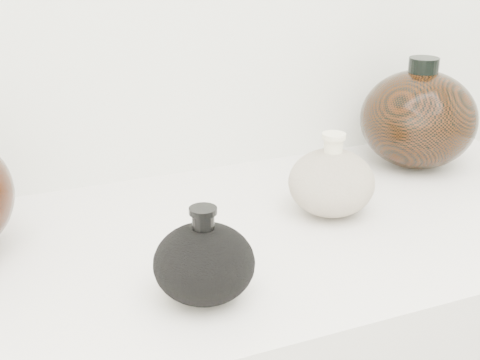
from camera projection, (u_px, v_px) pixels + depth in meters
name	position (u px, v px, depth m)	size (l,w,h in m)	color
black_gourd_vase	(204.00, 263.00, 0.73)	(0.15, 0.15, 0.11)	black
cream_gourd_vase	(331.00, 182.00, 0.94)	(0.13, 0.13, 0.12)	#C5B298
right_round_pot	(418.00, 119.00, 1.12)	(0.24, 0.24, 0.19)	black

